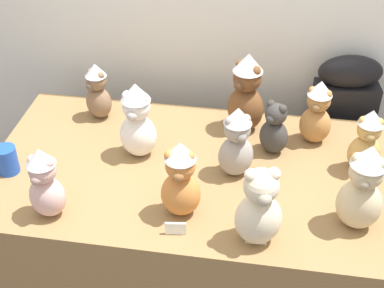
% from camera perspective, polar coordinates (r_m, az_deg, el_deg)
% --- Properties ---
extents(display_table, '(1.57, 0.88, 0.72)m').
position_cam_1_polar(display_table, '(2.41, -0.00, -9.23)').
color(display_table, olive).
rests_on(display_table, ground_plane).
extents(instrument_case, '(0.29, 0.16, 0.96)m').
position_cam_1_polar(instrument_case, '(2.76, 14.44, -0.15)').
color(instrument_case, black).
rests_on(instrument_case, ground_plane).
extents(teddy_bear_snow, '(0.16, 0.14, 0.32)m').
position_cam_1_polar(teddy_bear_snow, '(2.15, -5.58, 2.33)').
color(teddy_bear_snow, white).
rests_on(teddy_bear_snow, display_table).
extents(teddy_bear_caramel, '(0.15, 0.14, 0.28)m').
position_cam_1_polar(teddy_bear_caramel, '(2.28, 12.56, 3.12)').
color(teddy_bear_caramel, '#B27A42').
rests_on(teddy_bear_caramel, display_table).
extents(teddy_bear_sand, '(0.18, 0.16, 0.33)m').
position_cam_1_polar(teddy_bear_sand, '(1.91, 16.93, -4.34)').
color(teddy_bear_sand, '#CCB78E').
rests_on(teddy_bear_sand, display_table).
extents(teddy_bear_cream, '(0.18, 0.17, 0.30)m').
position_cam_1_polar(teddy_bear_cream, '(1.80, 6.84, -6.54)').
color(teddy_bear_cream, beige).
rests_on(teddy_bear_cream, display_table).
extents(teddy_bear_charcoal, '(0.15, 0.14, 0.23)m').
position_cam_1_polar(teddy_bear_charcoal, '(2.21, 8.35, 1.48)').
color(teddy_bear_charcoal, '#383533').
rests_on(teddy_bear_charcoal, display_table).
extents(teddy_bear_blush, '(0.14, 0.13, 0.28)m').
position_cam_1_polar(teddy_bear_blush, '(1.95, -14.71, -3.89)').
color(teddy_bear_blush, beige).
rests_on(teddy_bear_blush, display_table).
extents(teddy_bear_mocha, '(0.15, 0.14, 0.26)m').
position_cam_1_polar(teddy_bear_mocha, '(2.42, -9.57, 5.27)').
color(teddy_bear_mocha, '#7F6047').
rests_on(teddy_bear_mocha, display_table).
extents(teddy_bear_honey, '(0.13, 0.11, 0.27)m').
position_cam_1_polar(teddy_bear_honey, '(2.18, 17.31, 0.22)').
color(teddy_bear_honey, tan).
rests_on(teddy_bear_honey, display_table).
extents(teddy_bear_chestnut, '(0.20, 0.20, 0.35)m').
position_cam_1_polar(teddy_bear_chestnut, '(2.30, 5.53, 5.16)').
color(teddy_bear_chestnut, brown).
rests_on(teddy_bear_chestnut, display_table).
extents(teddy_bear_ginger, '(0.15, 0.13, 0.30)m').
position_cam_1_polar(teddy_bear_ginger, '(1.88, -1.26, -3.66)').
color(teddy_bear_ginger, '#D17F3D').
rests_on(teddy_bear_ginger, display_table).
extents(teddy_bear_ash, '(0.17, 0.16, 0.29)m').
position_cam_1_polar(teddy_bear_ash, '(2.06, 4.55, 0.14)').
color(teddy_bear_ash, gray).
rests_on(teddy_bear_ash, display_table).
extents(party_cup_blue, '(0.08, 0.08, 0.11)m').
position_cam_1_polar(party_cup_blue, '(2.23, -18.27, -1.55)').
color(party_cup_blue, blue).
rests_on(party_cup_blue, display_table).
extents(name_card_front_left, '(0.07, 0.01, 0.05)m').
position_cam_1_polar(name_card_front_left, '(1.87, 6.54, -9.45)').
color(name_card_front_left, white).
rests_on(name_card_front_left, display_table).
extents(name_card_front_middle, '(0.07, 0.02, 0.05)m').
position_cam_1_polar(name_card_front_middle, '(1.89, -1.78, -8.56)').
color(name_card_front_middle, white).
rests_on(name_card_front_middle, display_table).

